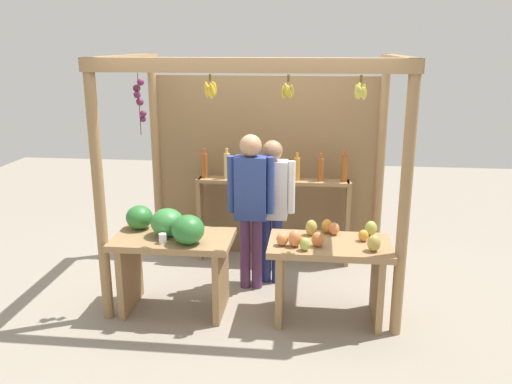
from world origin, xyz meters
TOP-DOWN VIEW (x-y plane):
  - ground_plane at (0.00, 0.00)m, footprint 12.00×12.00m
  - market_stall at (-0.00, 0.40)m, footprint 2.78×1.86m
  - fruit_counter_left at (-0.75, -0.66)m, footprint 1.12×0.73m
  - fruit_counter_right at (0.73, -0.65)m, footprint 1.12×0.65m
  - bottle_shelf_unit at (0.10, 0.66)m, footprint 1.78×0.22m
  - vendor_man at (-0.06, -0.09)m, footprint 0.48×0.22m
  - vendor_woman at (0.14, 0.08)m, footprint 0.48×0.21m

SIDE VIEW (x-z plane):
  - ground_plane at x=0.00m, z-range 0.00..0.00m
  - fruit_counter_right at x=0.73m, z-range 0.12..1.02m
  - fruit_counter_left at x=-0.75m, z-range 0.16..1.19m
  - bottle_shelf_unit at x=0.10m, z-range 0.13..1.49m
  - vendor_woman at x=0.14m, z-range 0.15..1.71m
  - vendor_man at x=-0.06m, z-range 0.17..1.81m
  - market_stall at x=0.00m, z-range 0.20..2.59m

